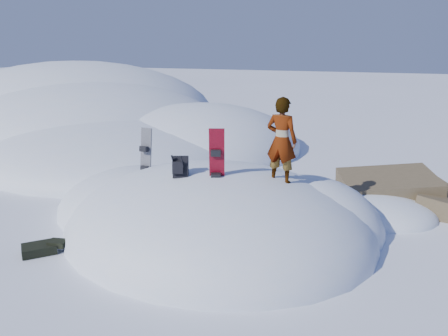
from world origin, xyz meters
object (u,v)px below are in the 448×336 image
(snowboard_dark, at_px, (145,161))
(snowboard_red, at_px, (217,167))
(backpack, at_px, (180,167))
(person, at_px, (282,141))

(snowboard_dark, bearing_deg, snowboard_red, -13.73)
(snowboard_red, distance_m, snowboard_dark, 2.38)
(backpack, bearing_deg, person, -1.58)
(person, bearing_deg, backpack, 29.95)
(snowboard_red, distance_m, person, 1.44)
(backpack, height_order, person, person)
(snowboard_red, xyz_separation_m, person, (1.21, 0.56, 0.53))
(person, bearing_deg, snowboard_dark, 4.87)
(snowboard_dark, distance_m, backpack, 1.78)
(snowboard_dark, relative_size, person, 0.90)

